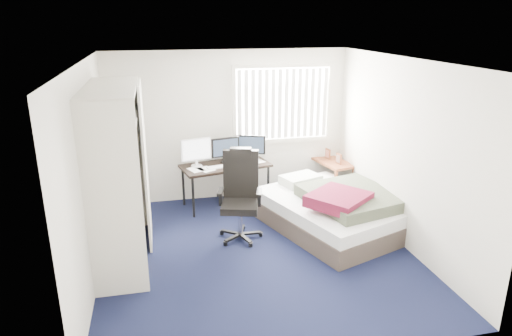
{
  "coord_description": "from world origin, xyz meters",
  "views": [
    {
      "loc": [
        -1.2,
        -5.29,
        2.98
      ],
      "look_at": [
        0.07,
        0.4,
        1.05
      ],
      "focal_mm": 32.0,
      "sensor_mm": 36.0,
      "label": 1
    }
  ],
  "objects": [
    {
      "name": "room_shell",
      "position": [
        0.0,
        0.0,
        1.51
      ],
      "size": [
        4.2,
        4.2,
        4.2
      ],
      "color": "silver",
      "rests_on": "ground"
    },
    {
      "name": "closet",
      "position": [
        -1.67,
        0.27,
        1.35
      ],
      "size": [
        0.64,
        1.84,
        2.22
      ],
      "color": "beige",
      "rests_on": "ground"
    },
    {
      "name": "office_chair",
      "position": [
        -0.12,
        0.54,
        0.49
      ],
      "size": [
        0.73,
        0.73,
        1.27
      ],
      "color": "black",
      "rests_on": "ground"
    },
    {
      "name": "pine_box",
      "position": [
        -1.65,
        -0.13,
        0.16
      ],
      "size": [
        0.43,
        0.32,
        0.31
      ],
      "primitive_type": "cube",
      "rotation": [
        0.0,
        0.0,
        0.02
      ],
      "color": "tan",
      "rests_on": "ground"
    },
    {
      "name": "nightstand",
      "position": [
        1.75,
        1.83,
        0.54
      ],
      "size": [
        0.62,
        0.96,
        0.79
      ],
      "color": "brown",
      "rests_on": "ground"
    },
    {
      "name": "desk",
      "position": [
        -0.14,
        1.76,
        0.74
      ],
      "size": [
        1.53,
        0.95,
        1.16
      ],
      "color": "black",
      "rests_on": "ground"
    },
    {
      "name": "window_assembly",
      "position": [
        0.9,
        2.04,
        1.6
      ],
      "size": [
        1.72,
        0.09,
        1.32
      ],
      "color": "white",
      "rests_on": "ground"
    },
    {
      "name": "footstool",
      "position": [
        0.23,
        1.82,
        0.2
      ],
      "size": [
        0.33,
        0.27,
        0.26
      ],
      "color": "white",
      "rests_on": "ground"
    },
    {
      "name": "bed",
      "position": [
        1.28,
        0.5,
        0.29
      ],
      "size": [
        2.17,
        2.48,
        0.68
      ],
      "color": "#423730",
      "rests_on": "ground"
    },
    {
      "name": "ground",
      "position": [
        0.0,
        0.0,
        0.0
      ],
      "size": [
        4.2,
        4.2,
        0.0
      ],
      "primitive_type": "plane",
      "color": "black",
      "rests_on": "ground"
    }
  ]
}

